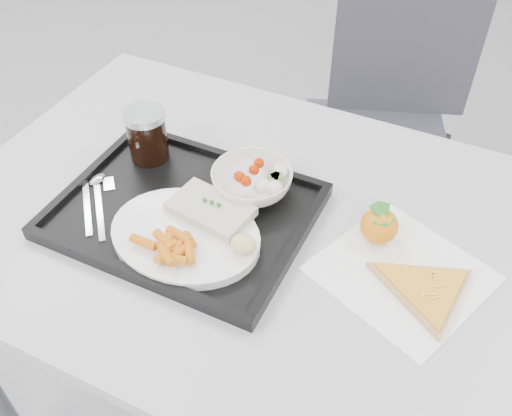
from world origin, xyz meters
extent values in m
cube|color=#ACACAE|center=(0.00, 0.30, 0.73)|extent=(1.20, 0.80, 0.03)
cylinder|color=#47474C|center=(-0.54, 0.64, 0.36)|extent=(0.04, 0.04, 0.72)
cube|color=#36363E|center=(0.04, 0.99, 0.45)|extent=(0.54, 0.54, 0.04)
cube|color=#36363E|center=(0.04, 1.18, 0.70)|extent=(0.40, 0.17, 0.46)
cylinder|color=#47474C|center=(-0.14, 0.81, 0.21)|extent=(0.03, 0.03, 0.43)
cylinder|color=#47474C|center=(0.22, 0.81, 0.21)|extent=(0.03, 0.03, 0.43)
cylinder|color=#47474C|center=(-0.14, 1.17, 0.21)|extent=(0.03, 0.03, 0.43)
cylinder|color=#47474C|center=(0.22, 1.17, 0.21)|extent=(0.03, 0.03, 0.43)
cube|color=black|center=(-0.14, 0.25, 0.76)|extent=(0.45, 0.35, 0.01)
cube|color=black|center=(-0.14, 0.42, 0.77)|extent=(0.45, 0.02, 0.01)
cube|color=black|center=(-0.14, 0.08, 0.77)|extent=(0.45, 0.02, 0.01)
cube|color=black|center=(0.08, 0.25, 0.77)|extent=(0.02, 0.32, 0.01)
cube|color=black|center=(-0.36, 0.25, 0.77)|extent=(0.02, 0.32, 0.01)
cylinder|color=white|center=(-0.10, 0.19, 0.77)|extent=(0.27, 0.27, 0.02)
cube|color=beige|center=(-0.08, 0.25, 0.79)|extent=(0.16, 0.11, 0.02)
sphere|color=#236B1C|center=(-0.10, 0.26, 0.81)|extent=(0.01, 0.01, 0.01)
sphere|color=#236B1C|center=(-0.08, 0.26, 0.81)|extent=(0.01, 0.01, 0.01)
sphere|color=#236B1C|center=(-0.07, 0.26, 0.81)|extent=(0.01, 0.01, 0.01)
ellipsoid|color=#D6B581|center=(0.01, 0.20, 0.80)|extent=(0.05, 0.04, 0.03)
imported|color=white|center=(-0.05, 0.35, 0.79)|extent=(0.15, 0.15, 0.05)
cylinder|color=black|center=(-0.28, 0.36, 0.81)|extent=(0.08, 0.08, 0.10)
cylinder|color=#A5A8AD|center=(-0.28, 0.36, 0.87)|extent=(0.08, 0.08, 0.01)
cube|color=silver|center=(-0.30, 0.18, 0.77)|extent=(0.11, 0.12, 0.00)
ellipsoid|color=silver|center=(-0.34, 0.25, 0.77)|extent=(0.05, 0.05, 0.01)
cube|color=silver|center=(-0.28, 0.18, 0.77)|extent=(0.11, 0.12, 0.00)
cube|color=silver|center=(-0.31, 0.25, 0.77)|extent=(0.04, 0.04, 0.00)
cube|color=white|center=(0.26, 0.29, 0.75)|extent=(0.32, 0.32, 0.00)
ellipsoid|color=orange|center=(0.20, 0.35, 0.79)|extent=(0.08, 0.08, 0.06)
cube|color=#236B1C|center=(0.20, 0.35, 0.81)|extent=(0.03, 0.05, 0.02)
cube|color=#236B1C|center=(0.20, 0.35, 0.81)|extent=(0.05, 0.04, 0.02)
cylinder|color=tan|center=(0.30, 0.27, 0.76)|extent=(0.23, 0.23, 0.01)
cylinder|color=#AE4819|center=(0.30, 0.27, 0.77)|extent=(0.21, 0.21, 0.00)
cube|color=#EABC47|center=(0.31, 0.25, 0.77)|extent=(0.02, 0.01, 0.00)
cube|color=#EABC47|center=(0.30, 0.30, 0.77)|extent=(0.01, 0.02, 0.00)
cube|color=#EABC47|center=(0.31, 0.29, 0.77)|extent=(0.01, 0.02, 0.00)
cube|color=#EABC47|center=(0.30, 0.25, 0.77)|extent=(0.01, 0.02, 0.00)
cube|color=#EABC47|center=(0.32, 0.28, 0.77)|extent=(0.02, 0.01, 0.00)
cube|color=#EABC47|center=(0.32, 0.25, 0.77)|extent=(0.02, 0.01, 0.00)
cylinder|color=#CB640F|center=(-0.09, 0.16, 0.79)|extent=(0.02, 0.05, 0.02)
cylinder|color=#CB640F|center=(-0.06, 0.15, 0.80)|extent=(0.04, 0.05, 0.02)
cylinder|color=#CB640F|center=(-0.10, 0.17, 0.80)|extent=(0.05, 0.02, 0.02)
cylinder|color=#CB640F|center=(-0.09, 0.12, 0.80)|extent=(0.05, 0.04, 0.02)
cylinder|color=#CB640F|center=(-0.10, 0.14, 0.80)|extent=(0.03, 0.05, 0.02)
cylinder|color=#CB640F|center=(-0.11, 0.15, 0.80)|extent=(0.05, 0.03, 0.02)
cylinder|color=#CB640F|center=(-0.10, 0.13, 0.79)|extent=(0.02, 0.05, 0.02)
cylinder|color=#CB640F|center=(-0.14, 0.13, 0.80)|extent=(0.05, 0.02, 0.02)
cylinder|color=#CB640F|center=(-0.08, 0.12, 0.80)|extent=(0.05, 0.03, 0.02)
cylinder|color=#CB640F|center=(-0.08, 0.15, 0.79)|extent=(0.03, 0.05, 0.02)
sphere|color=#B12400|center=(-0.07, 0.34, 0.80)|extent=(0.02, 0.02, 0.02)
sphere|color=#B12400|center=(-0.07, 0.34, 0.80)|extent=(0.02, 0.02, 0.02)
sphere|color=#B12400|center=(-0.06, 0.37, 0.80)|extent=(0.02, 0.02, 0.02)
sphere|color=#B12400|center=(-0.06, 0.34, 0.80)|extent=(0.02, 0.02, 0.02)
sphere|color=#B12400|center=(-0.06, 0.39, 0.80)|extent=(0.02, 0.02, 0.02)
ellipsoid|color=silver|center=(-0.03, 0.34, 0.80)|extent=(0.03, 0.03, 0.02)
ellipsoid|color=silver|center=(-0.01, 0.39, 0.80)|extent=(0.03, 0.03, 0.02)
ellipsoid|color=silver|center=(0.00, 0.35, 0.80)|extent=(0.03, 0.03, 0.02)
cube|color=#537B2E|center=(-0.02, 0.37, 0.80)|extent=(0.02, 0.02, 0.00)
cube|color=#537B2E|center=(-0.01, 0.36, 0.80)|extent=(0.03, 0.03, 0.00)
cube|color=#537B2E|center=(-0.01, 0.37, 0.80)|extent=(0.03, 0.03, 0.00)
camera|label=1|loc=(0.30, -0.36, 1.50)|focal=40.00mm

